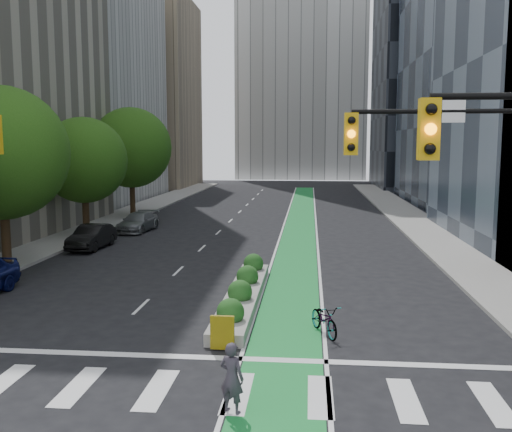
% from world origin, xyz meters
% --- Properties ---
extents(ground, '(160.00, 160.00, 0.00)m').
position_xyz_m(ground, '(0.00, 0.00, 0.00)').
color(ground, black).
rests_on(ground, ground).
extents(sidewalk_left, '(3.60, 90.00, 0.15)m').
position_xyz_m(sidewalk_left, '(-11.80, 25.00, 0.07)').
color(sidewalk_left, gray).
rests_on(sidewalk_left, ground).
extents(sidewalk_right, '(3.60, 90.00, 0.15)m').
position_xyz_m(sidewalk_right, '(11.80, 25.00, 0.07)').
color(sidewalk_right, gray).
rests_on(sidewalk_right, ground).
extents(bike_lane_paint, '(2.20, 70.00, 0.01)m').
position_xyz_m(bike_lane_paint, '(3.00, 30.00, 0.01)').
color(bike_lane_paint, '#188535').
rests_on(bike_lane_paint, ground).
extents(building_tan_far, '(14.00, 16.00, 26.00)m').
position_xyz_m(building_tan_far, '(-20.00, 66.00, 13.00)').
color(building_tan_far, tan).
rests_on(building_tan_far, ground).
extents(building_dark_end, '(14.00, 18.00, 28.00)m').
position_xyz_m(building_dark_end, '(20.00, 68.00, 14.00)').
color(building_dark_end, black).
rests_on(building_dark_end, ground).
extents(tree_mid, '(6.40, 6.40, 8.78)m').
position_xyz_m(tree_mid, '(-11.00, 12.00, 5.57)').
color(tree_mid, black).
rests_on(tree_mid, ground).
extents(tree_midfar, '(5.60, 5.60, 7.76)m').
position_xyz_m(tree_midfar, '(-11.00, 22.00, 4.95)').
color(tree_midfar, black).
rests_on(tree_midfar, ground).
extents(tree_far, '(6.60, 6.60, 9.00)m').
position_xyz_m(tree_far, '(-11.00, 32.00, 5.69)').
color(tree_far, black).
rests_on(tree_far, ground).
extents(median_planter, '(1.20, 10.26, 1.10)m').
position_xyz_m(median_planter, '(1.20, 7.04, 0.37)').
color(median_planter, gray).
rests_on(median_planter, ground).
extents(bicycle, '(1.33, 2.01, 1.00)m').
position_xyz_m(bicycle, '(4.20, 3.55, 0.50)').
color(bicycle, gray).
rests_on(bicycle, ground).
extents(cyclist, '(0.70, 0.60, 1.63)m').
position_xyz_m(cyclist, '(2.00, -2.00, 0.82)').
color(cyclist, '#39333E').
rests_on(cyclist, ground).
extents(parked_car_left_mid, '(1.60, 4.25, 1.39)m').
position_xyz_m(parked_car_left_mid, '(-8.79, 17.30, 0.69)').
color(parked_car_left_mid, black).
rests_on(parked_car_left_mid, ground).
extents(parked_car_left_far, '(2.21, 4.63, 1.30)m').
position_xyz_m(parked_car_left_far, '(-8.12, 24.01, 0.65)').
color(parked_car_left_far, slate).
rests_on(parked_car_left_far, ground).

